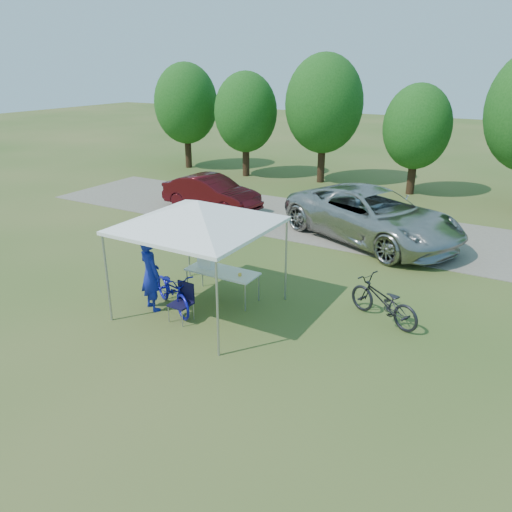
{
  "coord_description": "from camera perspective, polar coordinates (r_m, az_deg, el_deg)",
  "views": [
    {
      "loc": [
        6.56,
        -8.73,
        5.6
      ],
      "look_at": [
        0.36,
        2.0,
        0.79
      ],
      "focal_mm": 35.0,
      "sensor_mm": 36.0,
      "label": 1
    }
  ],
  "objects": [
    {
      "name": "bike_blue",
      "position": [
        12.17,
        -9.5,
        -3.89
      ],
      "size": [
        1.97,
        1.48,
        0.99
      ],
      "primitive_type": "imported",
      "rotation": [
        0.0,
        0.0,
        1.07
      ],
      "color": "#1313A7",
      "rests_on": "ground"
    },
    {
      "name": "sedan",
      "position": [
        20.3,
        -5.13,
        7.19
      ],
      "size": [
        4.25,
        1.76,
        1.37
      ],
      "primitive_type": "imported",
      "rotation": [
        0.0,
        0.0,
        1.5
      ],
      "color": "#440B0F",
      "rests_on": "gravel_strip"
    },
    {
      "name": "cyclist",
      "position": [
        12.11,
        -11.98,
        -1.99
      ],
      "size": [
        0.79,
        0.66,
        1.84
      ],
      "primitive_type": "imported",
      "rotation": [
        0.0,
        0.0,
        2.76
      ],
      "color": "#121D95",
      "rests_on": "ground"
    },
    {
      "name": "minivan",
      "position": [
        17.0,
        13.14,
        4.56
      ],
      "size": [
        6.85,
        5.1,
        1.73
      ],
      "primitive_type": "imported",
      "rotation": [
        0.0,
        0.0,
        1.16
      ],
      "color": "#ACABA7",
      "rests_on": "gravel_strip"
    },
    {
      "name": "canopy",
      "position": [
        11.31,
        -6.69,
        5.97
      ],
      "size": [
        4.53,
        4.53,
        3.0
      ],
      "color": "#A5A5AA",
      "rests_on": "ground"
    },
    {
      "name": "treeline",
      "position": [
        23.88,
        13.73,
        15.7
      ],
      "size": [
        24.89,
        4.28,
        6.3
      ],
      "color": "#382314",
      "rests_on": "ground"
    },
    {
      "name": "folding_table",
      "position": [
        12.49,
        -3.88,
        -1.88
      ],
      "size": [
        1.83,
        0.76,
        0.75
      ],
      "color": "white",
      "rests_on": "ground"
    },
    {
      "name": "ice_cream_cup",
      "position": [
        12.15,
        -1.85,
        -2.14
      ],
      "size": [
        0.09,
        0.09,
        0.06
      ],
      "primitive_type": "cylinder",
      "color": "yellow",
      "rests_on": "folding_table"
    },
    {
      "name": "gravel_strip",
      "position": [
        18.82,
        8.23,
        3.73
      ],
      "size": [
        24.0,
        5.0,
        0.02
      ],
      "primitive_type": "cube",
      "color": "gray",
      "rests_on": "ground"
    },
    {
      "name": "cooler",
      "position": [
        12.66,
        -5.63,
        -0.63
      ],
      "size": [
        0.43,
        0.29,
        0.31
      ],
      "color": "white",
      "rests_on": "folding_table"
    },
    {
      "name": "bike_dark",
      "position": [
        11.84,
        14.34,
        -5.0
      ],
      "size": [
        2.02,
        1.36,
        1.0
      ],
      "primitive_type": "imported",
      "rotation": [
        0.0,
        0.0,
        -1.97
      ],
      "color": "black",
      "rests_on": "ground"
    },
    {
      "name": "ground",
      "position": [
        12.27,
        -6.17,
        -6.06
      ],
      "size": [
        100.0,
        100.0,
        0.0
      ],
      "primitive_type": "plane",
      "color": "#2D5119",
      "rests_on": "ground"
    },
    {
      "name": "folding_chair",
      "position": [
        11.65,
        -8.31,
        -4.82
      ],
      "size": [
        0.47,
        0.49,
        0.9
      ],
      "rotation": [
        0.0,
        0.0,
        -0.04
      ],
      "color": "black",
      "rests_on": "ground"
    }
  ]
}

